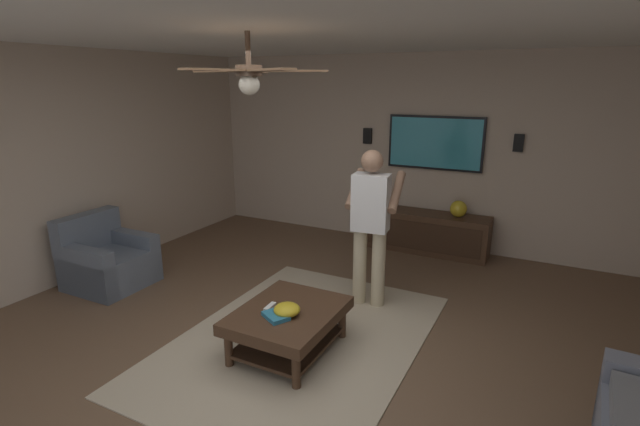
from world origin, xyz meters
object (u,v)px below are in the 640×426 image
object	(u,v)px
coffee_table	(288,321)
wall_speaker_left	(519,143)
vase_round	(458,209)
wall_speaker_right	(368,136)
armchair	(107,262)
book	(276,316)
media_console	(425,232)
tv	(435,143)
person_standing	(371,219)
remote_white	(270,307)
bowl	(287,310)
ceiling_fan	(250,74)

from	to	relation	value
coffee_table	wall_speaker_left	bearing A→B (deg)	-23.27
vase_round	wall_speaker_right	world-z (taller)	wall_speaker_right
coffee_table	vase_round	distance (m)	3.17
armchair	book	world-z (taller)	armchair
media_console	armchair	bearing A→B (deg)	-46.63
armchair	vase_round	bearing A→B (deg)	38.95
tv	book	size ratio (longest dim) A/B	5.85
book	person_standing	bearing A→B (deg)	-73.02
person_standing	remote_white	bearing A→B (deg)	154.12
armchair	remote_white	size ratio (longest dim) A/B	5.47
media_console	bowl	size ratio (longest dim) A/B	7.64
person_standing	remote_white	distance (m)	1.41
coffee_table	ceiling_fan	size ratio (longest dim) A/B	0.86
book	vase_round	bearing A→B (deg)	-75.14
bowl	book	size ratio (longest dim) A/B	1.01
wall_speaker_left	wall_speaker_right	size ratio (longest dim) A/B	1.00
coffee_table	wall_speaker_left	world-z (taller)	wall_speaker_left
tv	vase_round	bearing A→B (deg)	60.47
wall_speaker_right	ceiling_fan	bearing A→B (deg)	-173.69
remote_white	media_console	bearing A→B (deg)	-13.41
bowl	remote_white	world-z (taller)	bowl
remote_white	book	world-z (taller)	book
book	wall_speaker_left	size ratio (longest dim) A/B	1.00
media_console	person_standing	distance (m)	1.97
bowl	vase_round	distance (m)	3.23
armchair	wall_speaker_left	world-z (taller)	wall_speaker_left
media_console	wall_speaker_right	bearing A→B (deg)	-104.41
bowl	media_console	bearing A→B (deg)	-6.00
wall_speaker_right	remote_white	bearing A→B (deg)	-172.14
coffee_table	person_standing	world-z (taller)	person_standing
armchair	wall_speaker_right	world-z (taller)	wall_speaker_right
media_console	remote_white	xyz separation A→B (m)	(-3.09, 0.53, 0.14)
person_standing	wall_speaker_right	bearing A→B (deg)	16.26
ceiling_fan	remote_white	bearing A→B (deg)	-64.01
tv	ceiling_fan	size ratio (longest dim) A/B	1.10
remote_white	wall_speaker_left	bearing A→B (deg)	-28.94
person_standing	bowl	distance (m)	1.38
coffee_table	ceiling_fan	xyz separation A→B (m)	(-0.09, 0.24, 2.04)
person_standing	book	xyz separation A→B (m)	(-1.36, 0.29, -0.51)
media_console	wall_speaker_left	bearing A→B (deg)	103.63
armchair	ceiling_fan	distance (m)	3.13
wall_speaker_right	coffee_table	bearing A→B (deg)	-169.43
tv	wall_speaker_right	bearing A→B (deg)	-90.76
armchair	ceiling_fan	world-z (taller)	ceiling_fan
tv	vase_round	xyz separation A→B (m)	(-0.24, -0.42, -0.82)
tv	book	xyz separation A→B (m)	(-3.46, 0.39, -1.06)
person_standing	remote_white	xyz separation A→B (m)	(-1.23, 0.43, -0.52)
person_standing	wall_speaker_left	xyz separation A→B (m)	(2.11, -1.14, 0.60)
coffee_table	person_standing	size ratio (longest dim) A/B	0.61
armchair	media_console	world-z (taller)	armchair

